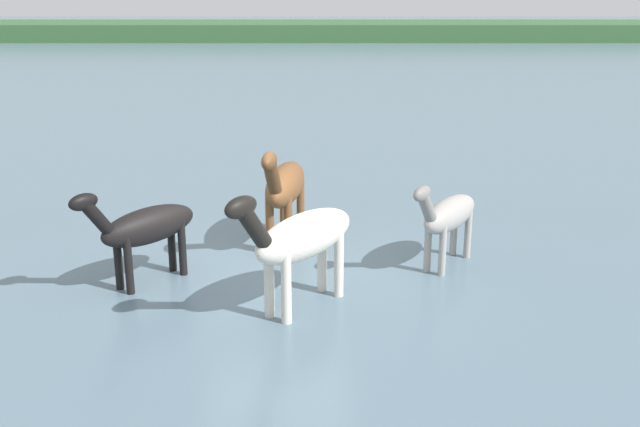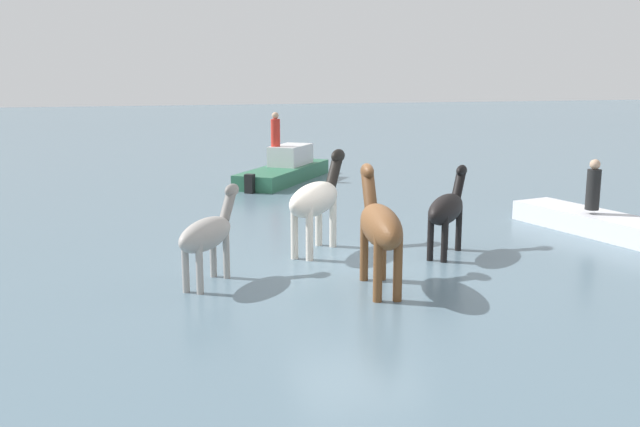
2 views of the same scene
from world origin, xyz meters
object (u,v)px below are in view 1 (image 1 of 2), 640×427
(horse_mid_herd, at_px, (445,215))
(horse_chestnut_trailing, at_px, (281,186))
(horse_dun_straggler, at_px, (298,238))
(horse_lead, at_px, (142,227))

(horse_mid_herd, bearing_deg, horse_chestnut_trailing, -75.96)
(horse_chestnut_trailing, xyz_separation_m, horse_dun_straggler, (0.37, -2.82, -0.00))
(horse_mid_herd, height_order, horse_chestnut_trailing, horse_chestnut_trailing)
(horse_chestnut_trailing, height_order, horse_lead, horse_chestnut_trailing)
(horse_mid_herd, bearing_deg, horse_lead, -46.37)
(horse_mid_herd, relative_size, horse_dun_straggler, 0.84)
(horse_mid_herd, bearing_deg, horse_dun_straggler, -20.07)
(horse_dun_straggler, height_order, horse_lead, horse_dun_straggler)
(horse_dun_straggler, bearing_deg, horse_mid_herd, 163.96)
(horse_mid_herd, height_order, horse_lead, horse_lead)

